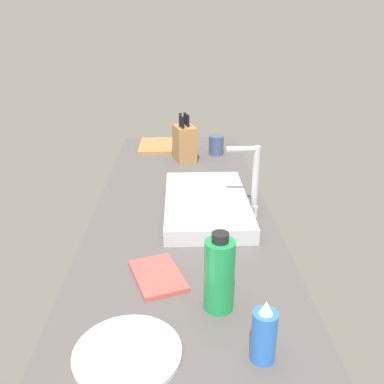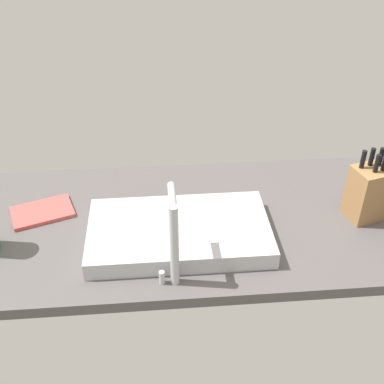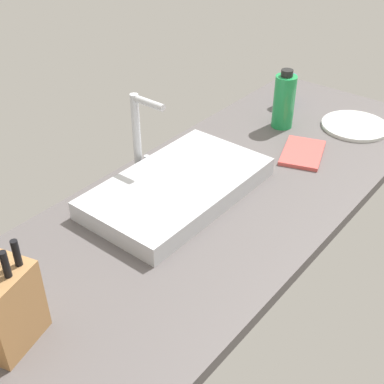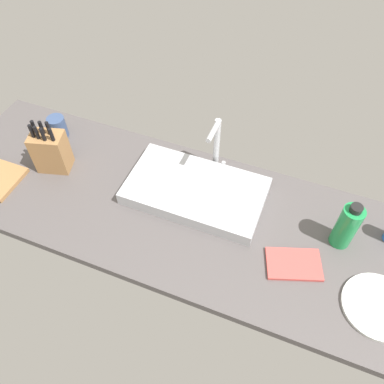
{
  "view_description": "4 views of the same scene",
  "coord_description": "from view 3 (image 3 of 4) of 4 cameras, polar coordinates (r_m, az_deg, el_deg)",
  "views": [
    {
      "loc": [
        140.15,
        -0.85,
        68.76
      ],
      "look_at": [
        -1.11,
        3.8,
        9.39
      ],
      "focal_mm": 38.59,
      "sensor_mm": 36.0,
      "label": 1
    },
    {
      "loc": [
        7.92,
        116.88,
        96.84
      ],
      "look_at": [
        -2.04,
        -1.06,
        13.31
      ],
      "focal_mm": 45.02,
      "sensor_mm": 36.0,
      "label": 2
    },
    {
      "loc": [
        -87.26,
        -68.5,
        85.55
      ],
      "look_at": [
        -0.47,
        1.46,
        9.42
      ],
      "focal_mm": 47.93,
      "sensor_mm": 36.0,
      "label": 3
    },
    {
      "loc": [
        36.31,
        -79.91,
        123.55
      ],
      "look_at": [
        3.3,
        3.49,
        12.04
      ],
      "focal_mm": 36.57,
      "sensor_mm": 36.0,
      "label": 4
    }
  ],
  "objects": [
    {
      "name": "countertop_slab",
      "position": [
        1.39,
        0.59,
        -2.74
      ],
      "size": [
        199.62,
        64.69,
        3.5
      ],
      "primitive_type": "cube",
      "color": "#514C4C",
      "rests_on": "ground"
    },
    {
      "name": "soap_bottle",
      "position": [
        1.98,
        10.69,
        11.21
      ],
      "size": [
        5.28,
        5.28,
        14.39
      ],
      "color": "blue",
      "rests_on": "countertop_slab"
    },
    {
      "name": "dish_towel",
      "position": [
        1.67,
        12.21,
        4.29
      ],
      "size": [
        21.49,
        17.5,
        1.2
      ],
      "primitive_type": "cube",
      "rotation": [
        0.0,
        0.0,
        0.33
      ],
      "color": "#CC4C47",
      "rests_on": "countertop_slab"
    },
    {
      "name": "water_bottle",
      "position": [
        1.8,
        10.2,
        9.95
      ],
      "size": [
        7.33,
        7.33,
        20.49
      ],
      "color": "#1E8E47",
      "rests_on": "countertop_slab"
    },
    {
      "name": "faucet",
      "position": [
        1.48,
        -5.85,
        6.91
      ],
      "size": [
        5.5,
        11.91,
        25.08
      ],
      "color": "#B7BABF",
      "rests_on": "countertop_slab"
    },
    {
      "name": "sink_basin",
      "position": [
        1.43,
        -1.56,
        0.53
      ],
      "size": [
        52.65,
        29.79,
        5.39
      ],
      "primitive_type": "cube",
      "color": "#B7BABF",
      "rests_on": "countertop_slab"
    },
    {
      "name": "knife_block",
      "position": [
        1.06,
        -20.14,
        -11.97
      ],
      "size": [
        14.88,
        12.26,
        22.92
      ],
      "rotation": [
        0.0,
        0.0,
        0.27
      ],
      "color": "#9E7042",
      "rests_on": "countertop_slab"
    },
    {
      "name": "dinner_plate",
      "position": [
        1.88,
        17.68,
        7.03
      ],
      "size": [
        22.94,
        22.94,
        1.2
      ],
      "primitive_type": "cylinder",
      "color": "silver",
      "rests_on": "countertop_slab"
    }
  ]
}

